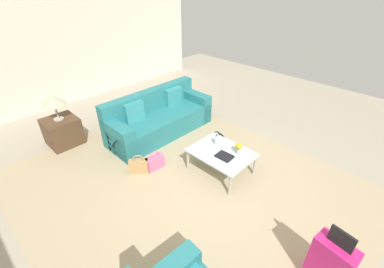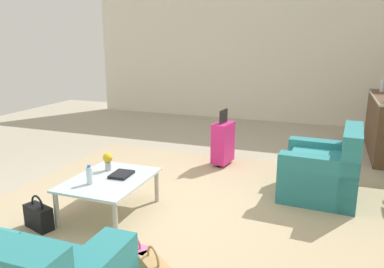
# 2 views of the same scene
# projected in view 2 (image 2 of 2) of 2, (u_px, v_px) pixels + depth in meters

# --- Properties ---
(ground_plane) EXTENTS (12.00, 12.00, 0.00)m
(ground_plane) POSITION_uv_depth(u_px,v_px,m) (168.00, 205.00, 4.29)
(ground_plane) COLOR #A89E89
(wall_left) EXTENTS (0.12, 8.00, 3.10)m
(wall_left) POSITION_uv_depth(u_px,v_px,m) (257.00, 53.00, 8.51)
(wall_left) COLOR silver
(wall_left) RESTS_ON ground
(area_rug) EXTENTS (5.20, 4.40, 0.01)m
(area_rug) POSITION_uv_depth(u_px,v_px,m) (162.00, 233.00, 3.67)
(area_rug) COLOR tan
(area_rug) RESTS_ON ground
(armchair) EXTENTS (0.97, 0.91, 0.87)m
(armchair) POSITION_uv_depth(u_px,v_px,m) (325.00, 173.00, 4.47)
(armchair) COLOR teal
(armchair) RESTS_ON ground
(coffee_table) EXTENTS (1.00, 0.78, 0.41)m
(coffee_table) POSITION_uv_depth(u_px,v_px,m) (109.00, 183.00, 4.00)
(coffee_table) COLOR silver
(coffee_table) RESTS_ON ground
(water_bottle) EXTENTS (0.06, 0.06, 0.20)m
(water_bottle) POSITION_uv_depth(u_px,v_px,m) (90.00, 175.00, 3.82)
(water_bottle) COLOR silver
(water_bottle) RESTS_ON coffee_table
(coffee_table_book) EXTENTS (0.27, 0.21, 0.03)m
(coffee_table_book) POSITION_uv_depth(u_px,v_px,m) (121.00, 174.00, 4.07)
(coffee_table_book) COLOR black
(coffee_table_book) RESTS_ON coffee_table
(flower_vase) EXTENTS (0.11, 0.11, 0.21)m
(flower_vase) POSITION_uv_depth(u_px,v_px,m) (108.00, 160.00, 4.21)
(flower_vase) COLOR #B2B7BC
(flower_vase) RESTS_ON coffee_table
(wine_bottle_clear) EXTENTS (0.07, 0.07, 0.30)m
(wine_bottle_clear) POSITION_uv_depth(u_px,v_px,m) (382.00, 85.00, 6.50)
(wine_bottle_clear) COLOR silver
(wine_bottle_clear) RESTS_ON bar_console
(suitcase_magenta) EXTENTS (0.43, 0.28, 0.85)m
(suitcase_magenta) POSITION_uv_depth(u_px,v_px,m) (223.00, 142.00, 5.59)
(suitcase_magenta) COLOR #D12375
(suitcase_magenta) RESTS_ON ground
(handbag_pink) EXTENTS (0.17, 0.33, 0.36)m
(handbag_pink) POSITION_uv_depth(u_px,v_px,m) (131.00, 259.00, 3.02)
(handbag_pink) COLOR pink
(handbag_pink) RESTS_ON ground
(handbag_black) EXTENTS (0.23, 0.35, 0.36)m
(handbag_black) POSITION_uv_depth(u_px,v_px,m) (39.00, 217.00, 3.74)
(handbag_black) COLOR black
(handbag_black) RESTS_ON ground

